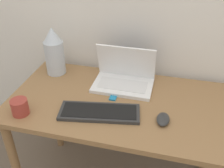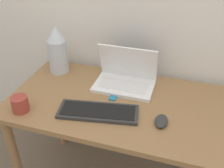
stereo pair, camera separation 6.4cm
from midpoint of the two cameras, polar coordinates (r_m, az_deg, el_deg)
desk at (r=1.50m, az=3.18°, el=-6.86°), size 1.24×0.66×0.74m
laptop at (r=1.55m, az=4.12°, el=1.42°), size 0.35×0.23×0.24m
keyboard at (r=1.35m, az=-1.67°, el=-6.06°), size 0.43×0.22×0.02m
mouse at (r=1.31m, az=12.08°, el=-7.90°), size 0.06×0.10×0.03m
vase at (r=1.67m, az=-10.73°, el=7.24°), size 0.12×0.12×0.30m
mp3_player at (r=1.46m, az=1.62°, el=-2.83°), size 0.04×0.07×0.01m
mug at (r=1.42m, az=-18.17°, el=-4.17°), size 0.09×0.09×0.08m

